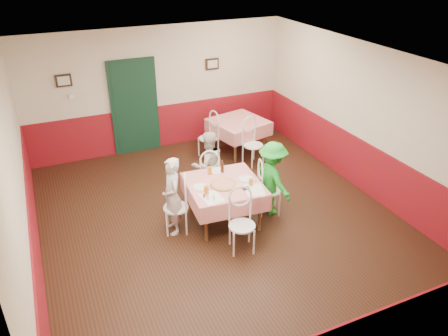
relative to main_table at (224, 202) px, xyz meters
name	(u,v)px	position (x,y,z in m)	size (l,w,h in m)	color
floor	(221,221)	(-0.05, 0.02, -0.38)	(7.00, 7.00, 0.00)	black
ceiling	(220,63)	(-0.05, 0.02, 2.42)	(7.00, 7.00, 0.00)	white
back_wall	(159,89)	(-0.05, 3.52, 1.02)	(6.00, 0.10, 2.80)	beige
front_wall	(365,289)	(-0.05, -3.48, 1.02)	(6.00, 0.10, 2.80)	beige
left_wall	(20,187)	(-3.05, 0.02, 1.02)	(0.10, 7.00, 2.80)	beige
right_wall	(368,121)	(2.95, 0.02, 1.02)	(0.10, 7.00, 2.80)	beige
wainscot_back	(162,126)	(-0.05, 3.50, 0.12)	(6.00, 0.03, 1.00)	maroon
wainscot_left	(35,240)	(-3.04, 0.02, 0.12)	(0.03, 7.00, 1.00)	maroon
wainscot_right	(360,164)	(2.93, 0.02, 0.12)	(0.03, 7.00, 1.00)	maroon
door	(135,108)	(-0.65, 3.47, 0.68)	(0.96, 0.06, 2.10)	black
picture_left	(64,81)	(-2.05, 3.47, 1.48)	(0.32, 0.03, 0.26)	black
picture_right	(212,64)	(1.25, 3.47, 1.48)	(0.32, 0.03, 0.26)	black
thermostat	(71,96)	(-1.95, 3.47, 1.12)	(0.10, 0.03, 0.10)	white
main_table	(224,202)	(0.00, 0.00, 0.00)	(1.22, 1.22, 0.77)	red
second_table	(238,136)	(1.48, 2.50, 0.00)	(1.12, 1.12, 0.77)	red
chair_left	(176,208)	(-0.85, 0.07, 0.08)	(0.42, 0.42, 0.90)	white
chair_right	(269,190)	(0.85, -0.07, 0.08)	(0.42, 0.42, 0.90)	white
chair_far	(209,176)	(0.07, 0.85, 0.08)	(0.42, 0.42, 0.90)	white
chair_near	(242,226)	(-0.07, -0.85, 0.08)	(0.42, 0.42, 0.90)	white
chair_second_a	(208,138)	(0.73, 2.50, 0.08)	(0.42, 0.42, 0.90)	white
chair_second_b	(253,145)	(1.48, 1.75, 0.08)	(0.42, 0.42, 0.90)	white
pizza	(224,184)	(-0.03, -0.05, 0.40)	(0.44, 0.44, 0.03)	#B74723
plate_left	(200,187)	(-0.42, 0.03, 0.39)	(0.25, 0.25, 0.01)	white
plate_right	(246,179)	(0.40, -0.03, 0.39)	(0.25, 0.25, 0.01)	white
plate_far	(216,171)	(0.05, 0.45, 0.39)	(0.25, 0.25, 0.01)	white
glass_a	(206,190)	(-0.41, -0.21, 0.46)	(0.08, 0.08, 0.14)	#BF7219
glass_b	(251,182)	(0.38, -0.25, 0.45)	(0.07, 0.07, 0.12)	#BF7219
glass_c	(210,171)	(-0.10, 0.40, 0.45)	(0.07, 0.07, 0.13)	#BF7219
beer_bottle	(222,167)	(0.13, 0.37, 0.49)	(0.06, 0.06, 0.22)	#381C0A
shaker_a	(208,198)	(-0.45, -0.39, 0.43)	(0.04, 0.04, 0.09)	silver
shaker_b	(214,198)	(-0.37, -0.44, 0.43)	(0.04, 0.04, 0.09)	silver
shaker_c	(204,195)	(-0.48, -0.29, 0.43)	(0.04, 0.04, 0.09)	#B23319
menu_left	(212,197)	(-0.37, -0.34, 0.39)	(0.30, 0.40, 0.00)	white
menu_right	(255,190)	(0.37, -0.41, 0.39)	(0.30, 0.40, 0.00)	white
wallet	(246,188)	(0.25, -0.32, 0.40)	(0.11, 0.09, 0.02)	black
diner_left	(172,196)	(-0.90, 0.07, 0.31)	(0.50, 0.33, 1.36)	gray
diner_far	(208,165)	(0.07, 0.90, 0.29)	(0.65, 0.50, 1.33)	gray
diner_right	(272,179)	(0.90, -0.07, 0.31)	(0.88, 0.51, 1.37)	gray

